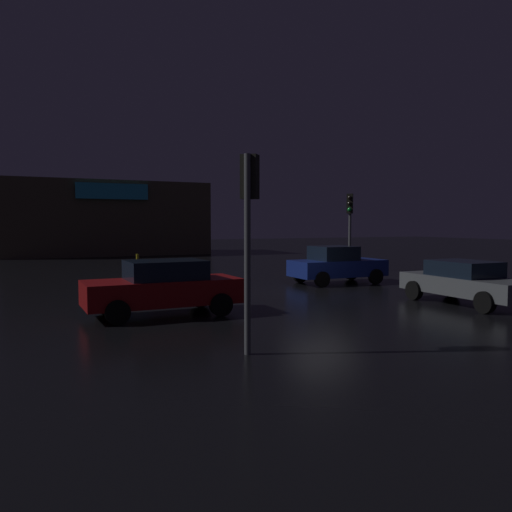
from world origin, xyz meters
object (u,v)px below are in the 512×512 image
at_px(store_building, 105,219).
at_px(car_near, 466,282).
at_px(traffic_signal_main, 249,207).
at_px(car_far, 337,265).
at_px(traffic_signal_cross_left, 350,216).
at_px(car_crossing, 163,287).

relative_size(store_building, car_near, 3.65).
relative_size(store_building, traffic_signal_main, 4.10).
bearing_deg(car_far, car_near, -85.64).
distance_m(store_building, traffic_signal_cross_left, 22.92).
height_order(car_near, car_far, car_far).
bearing_deg(traffic_signal_main, traffic_signal_cross_left, 48.20).
bearing_deg(car_near, store_building, 100.84).
bearing_deg(store_building, car_crossing, -95.87).
bearing_deg(traffic_signal_cross_left, car_near, -107.15).
distance_m(traffic_signal_cross_left, car_crossing, 15.34).
relative_size(traffic_signal_main, traffic_signal_cross_left, 0.94).
bearing_deg(car_far, car_crossing, -153.91).
relative_size(traffic_signal_cross_left, car_far, 1.03).
xyz_separation_m(store_building, car_far, (5.59, -25.33, -2.15)).
height_order(traffic_signal_cross_left, car_near, traffic_signal_cross_left).
height_order(store_building, car_far, store_building).
bearing_deg(store_building, traffic_signal_main, -94.33).
bearing_deg(car_crossing, traffic_signal_cross_left, 34.80).
height_order(store_building, traffic_signal_cross_left, store_building).
bearing_deg(traffic_signal_main, store_building, 85.67).
height_order(traffic_signal_main, traffic_signal_cross_left, traffic_signal_cross_left).
relative_size(traffic_signal_main, car_crossing, 0.91).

